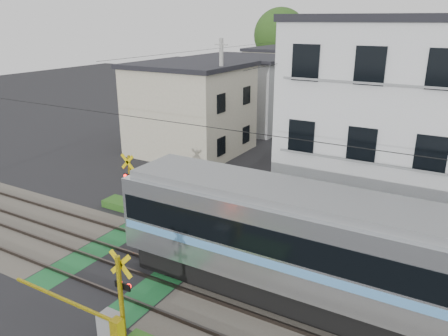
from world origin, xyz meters
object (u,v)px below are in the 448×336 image
Objects in this scene: pedestrian at (342,106)px; apartment_block at (412,124)px; crossing_signal_near at (112,322)px; crossing_signal_far at (139,201)px.

apartment_block is at bearing 120.54° from pedestrian.
apartment_block reaches higher than pedestrian.
crossing_signal_near is 0.46× the size of apartment_block.
apartment_block is at bearing 27.78° from crossing_signal_far.
crossing_signal_near is at bearing 103.43° from pedestrian.
apartment_block reaches higher than crossing_signal_far.
crossing_signal_far is 0.46× the size of apartment_block.
pedestrian is (-8.95, 22.12, -3.71)m from apartment_block.
apartment_block is (5.91, 13.15, 3.94)m from crossing_signal_near.
crossing_signal_near is at bearing -114.22° from apartment_block.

